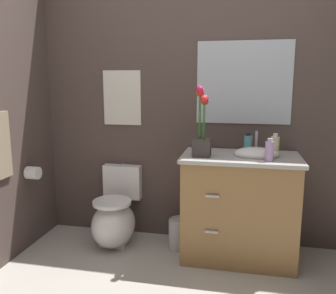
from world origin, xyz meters
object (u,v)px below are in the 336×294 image
(toilet, at_px, (115,218))
(toilet_paper_roll, at_px, (33,173))
(wall_mirror, at_px, (244,83))
(flower_vase, at_px, (202,133))
(wall_poster, at_px, (122,98))
(lotion_bottle, at_px, (269,151))
(trash_bin, at_px, (179,233))
(hand_wash_bottle, at_px, (275,146))
(vanity_cabinet, at_px, (239,206))
(soap_bottle, at_px, (248,144))

(toilet, xyz_separation_m, toilet_paper_roll, (-0.67, -0.20, 0.44))
(wall_mirror, bearing_deg, flower_vase, -128.58)
(wall_poster, bearing_deg, lotion_bottle, -19.38)
(wall_mirror, bearing_deg, toilet_paper_roll, -165.26)
(toilet, bearing_deg, wall_mirror, 13.73)
(toilet, bearing_deg, wall_poster, 90.00)
(wall_poster, bearing_deg, flower_vase, -26.11)
(toilet, height_order, trash_bin, toilet)
(hand_wash_bottle, distance_m, wall_poster, 1.43)
(toilet, height_order, vanity_cabinet, vanity_cabinet)
(vanity_cabinet, height_order, wall_poster, wall_poster)
(vanity_cabinet, bearing_deg, wall_poster, 165.01)
(vanity_cabinet, distance_m, flower_vase, 0.69)
(vanity_cabinet, relative_size, soap_bottle, 6.22)
(toilet, xyz_separation_m, hand_wash_bottle, (1.36, 0.00, 0.72))
(lotion_bottle, height_order, toilet_paper_roll, lotion_bottle)
(toilet, bearing_deg, soap_bottle, 4.56)
(lotion_bottle, distance_m, hand_wash_bottle, 0.20)
(trash_bin, bearing_deg, hand_wash_bottle, -1.49)
(wall_mirror, distance_m, toilet_paper_roll, 1.98)
(soap_bottle, height_order, wall_poster, wall_poster)
(lotion_bottle, distance_m, wall_poster, 1.42)
(vanity_cabinet, height_order, soap_bottle, vanity_cabinet)
(toilet, xyz_separation_m, soap_bottle, (1.15, 0.09, 0.71))
(toilet, distance_m, vanity_cabinet, 1.12)
(toilet_paper_roll, bearing_deg, trash_bin, 9.98)
(soap_bottle, distance_m, toilet_paper_roll, 1.86)
(toilet, relative_size, lotion_bottle, 4.00)
(toilet, xyz_separation_m, flower_vase, (0.79, -0.12, 0.82))
(soap_bottle, bearing_deg, wall_poster, 171.29)
(toilet, height_order, lotion_bottle, lotion_bottle)
(lotion_bottle, xyz_separation_m, toilet_paper_roll, (-1.97, -0.01, -0.27))
(vanity_cabinet, relative_size, lotion_bottle, 6.12)
(trash_bin, xyz_separation_m, toilet_paper_roll, (-1.25, -0.22, 0.54))
(toilet, relative_size, vanity_cabinet, 0.65)
(soap_bottle, bearing_deg, toilet, -175.44)
(hand_wash_bottle, height_order, trash_bin, hand_wash_bottle)
(hand_wash_bottle, height_order, toilet_paper_roll, hand_wash_bottle)
(toilet, relative_size, soap_bottle, 4.06)
(wall_poster, bearing_deg, vanity_cabinet, -14.99)
(soap_bottle, bearing_deg, lotion_bottle, -61.62)
(wall_mirror, bearing_deg, vanity_cabinet, -89.48)
(flower_vase, distance_m, wall_mirror, 0.63)
(flower_vase, distance_m, hand_wash_bottle, 0.59)
(soap_bottle, relative_size, wall_poster, 0.34)
(lotion_bottle, xyz_separation_m, wall_poster, (-1.30, 0.46, 0.36))
(lotion_bottle, bearing_deg, toilet, 171.69)
(soap_bottle, relative_size, trash_bin, 0.62)
(lotion_bottle, distance_m, wall_mirror, 0.71)
(lotion_bottle, relative_size, wall_poster, 0.35)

